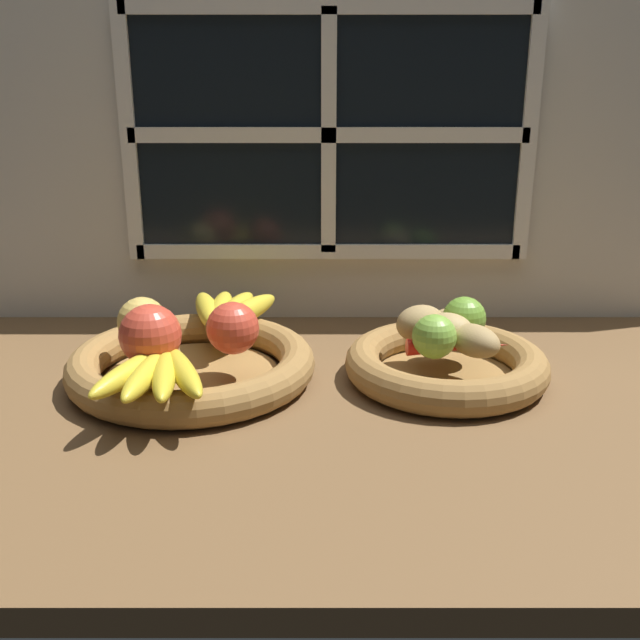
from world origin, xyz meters
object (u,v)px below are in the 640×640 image
at_px(banana_bunch_front, 158,371).
at_px(potato_small, 475,341).
at_px(potato_oblong, 422,324).
at_px(chili_pepper, 459,346).
at_px(apple_golden_left, 143,322).
at_px(banana_bunch_back, 228,311).
at_px(potato_large, 449,331).
at_px(potato_back, 457,323).
at_px(apple_red_front, 151,335).
at_px(apple_red_right, 234,328).
at_px(fruit_bowl_left, 193,365).
at_px(lime_near, 435,337).
at_px(lime_far, 465,318).
at_px(fruit_bowl_right, 447,365).

relative_size(banana_bunch_front, potato_small, 2.24).
xyz_separation_m(potato_oblong, chili_pepper, (0.04, -0.05, -0.01)).
distance_m(apple_golden_left, banana_bunch_back, 0.15).
height_order(banana_bunch_front, potato_large, potato_large).
xyz_separation_m(potato_back, chili_pepper, (-0.01, -0.07, -0.01)).
height_order(apple_red_front, banana_bunch_back, apple_red_front).
bearing_deg(potato_small, apple_red_right, 178.10).
bearing_deg(fruit_bowl_left, lime_near, -6.37).
bearing_deg(potato_back, apple_red_right, -168.86).
distance_m(apple_golden_left, potato_oblong, 0.38).
bearing_deg(fruit_bowl_left, potato_oblong, 4.75).
height_order(banana_bunch_front, potato_small, potato_small).
relative_size(potato_large, potato_back, 0.91).
distance_m(apple_red_front, banana_bunch_front, 0.07).
distance_m(fruit_bowl_left, apple_golden_left, 0.09).
bearing_deg(apple_red_front, apple_red_right, 21.93).
height_order(apple_golden_left, banana_bunch_back, apple_golden_left).
xyz_separation_m(lime_far, chili_pepper, (-0.02, -0.06, -0.02)).
bearing_deg(apple_red_right, apple_red_front, -158.07).
bearing_deg(apple_golden_left, fruit_bowl_right, -1.54).
height_order(fruit_bowl_right, banana_bunch_front, banana_bunch_front).
distance_m(banana_bunch_front, potato_small, 0.41).
bearing_deg(fruit_bowl_right, chili_pepper, -67.32).
bearing_deg(apple_red_front, potato_small, 4.06).
height_order(apple_red_right, lime_far, apple_red_right).
relative_size(potato_large, lime_far, 1.15).
bearing_deg(potato_oblong, potato_small, -41.42).
relative_size(apple_red_right, potato_back, 0.91).
bearing_deg(apple_golden_left, lime_far, 3.24).
distance_m(apple_red_right, chili_pepper, 0.30).
xyz_separation_m(potato_large, lime_far, (0.03, 0.04, 0.01)).
bearing_deg(apple_red_right, chili_pepper, -0.97).
relative_size(potato_oblong, potato_back, 0.93).
bearing_deg(potato_oblong, fruit_bowl_right, -37.87).
bearing_deg(lime_far, potato_small, -88.51).
distance_m(banana_bunch_back, lime_near, 0.33).
bearing_deg(potato_back, apple_golden_left, -176.05).
relative_size(apple_red_right, potato_small, 0.90).
bearing_deg(apple_red_right, lime_far, 9.96).
relative_size(banana_bunch_back, lime_far, 2.93).
bearing_deg(apple_red_front, fruit_bowl_right, 8.72).
xyz_separation_m(fruit_bowl_left, apple_red_right, (0.06, -0.02, 0.06)).
relative_size(banana_bunch_back, potato_back, 2.30).
bearing_deg(apple_golden_left, banana_bunch_front, -70.60).
bearing_deg(apple_red_front, potato_back, 13.90).
height_order(banana_bunch_back, potato_large, potato_large).
bearing_deg(banana_bunch_back, chili_pepper, -22.83).
xyz_separation_m(potato_back, lime_near, (-0.04, -0.08, 0.01)).
height_order(apple_red_front, potato_back, apple_red_front).
relative_size(fruit_bowl_left, apple_red_front, 4.27).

